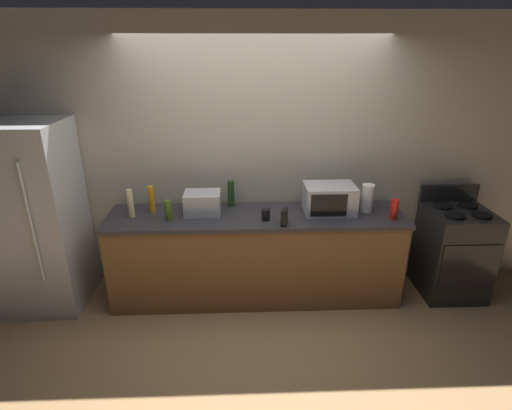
{
  "coord_description": "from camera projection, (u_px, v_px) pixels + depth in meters",
  "views": [
    {
      "loc": [
        -0.14,
        -3.12,
        2.42
      ],
      "look_at": [
        0.0,
        0.4,
        1.0
      ],
      "focal_mm": 28.24,
      "sensor_mm": 36.0,
      "label": 1
    }
  ],
  "objects": [
    {
      "name": "mug_black",
      "position": [
        266.0,
        215.0,
        3.7
      ],
      "size": [
        0.08,
        0.08,
        0.11
      ],
      "primitive_type": "cylinder",
      "color": "black",
      "rests_on": "counter_run"
    },
    {
      "name": "ground_plane",
      "position": [
        258.0,
        319.0,
        3.8
      ],
      "size": [
        8.0,
        8.0,
        0.0
      ],
      "primitive_type": "plane",
      "color": "#A87F51"
    },
    {
      "name": "bottle_wine",
      "position": [
        231.0,
        193.0,
        3.99
      ],
      "size": [
        0.07,
        0.07,
        0.27
      ],
      "primitive_type": "cylinder",
      "color": "#1E3F19",
      "rests_on": "counter_run"
    },
    {
      "name": "bottle_dish_soap",
      "position": [
        152.0,
        199.0,
        3.85
      ],
      "size": [
        0.06,
        0.06,
        0.26
      ],
      "primitive_type": "cylinder",
      "color": "orange",
      "rests_on": "counter_run"
    },
    {
      "name": "bottle_hand_soap",
      "position": [
        130.0,
        203.0,
        3.74
      ],
      "size": [
        0.06,
        0.06,
        0.27
      ],
      "primitive_type": "cylinder",
      "color": "beige",
      "rests_on": "counter_run"
    },
    {
      "name": "back_wall",
      "position": [
        254.0,
        158.0,
        4.05
      ],
      "size": [
        6.4,
        0.1,
        2.7
      ],
      "primitive_type": "cube",
      "color": "#B2A893",
      "rests_on": "ground_plane"
    },
    {
      "name": "refrigerator",
      "position": [
        37.0,
        218.0,
        3.76
      ],
      "size": [
        0.72,
        0.73,
        1.8
      ],
      "color": "#B7BABF",
      "rests_on": "ground_plane"
    },
    {
      "name": "paper_towel_roll",
      "position": [
        367.0,
        198.0,
        3.87
      ],
      "size": [
        0.12,
        0.12,
        0.27
      ],
      "primitive_type": "cylinder",
      "color": "white",
      "rests_on": "counter_run"
    },
    {
      "name": "microwave",
      "position": [
        329.0,
        199.0,
        3.85
      ],
      "size": [
        0.48,
        0.35,
        0.27
      ],
      "color": "#B7BABF",
      "rests_on": "counter_run"
    },
    {
      "name": "stove_range",
      "position": [
        453.0,
        251.0,
        4.07
      ],
      "size": [
        0.6,
        0.61,
        1.08
      ],
      "color": "black",
      "rests_on": "ground_plane"
    },
    {
      "name": "counter_run",
      "position": [
        256.0,
        256.0,
        4.0
      ],
      "size": [
        2.84,
        0.64,
        0.9
      ],
      "color": "brown",
      "rests_on": "ground_plane"
    },
    {
      "name": "bottle_olive_oil",
      "position": [
        168.0,
        210.0,
        3.7
      ],
      "size": [
        0.07,
        0.07,
        0.19
      ],
      "primitive_type": "cylinder",
      "color": "#4C6B19",
      "rests_on": "counter_run"
    },
    {
      "name": "bottle_hot_sauce",
      "position": [
        394.0,
        209.0,
        3.71
      ],
      "size": [
        0.07,
        0.07,
        0.19
      ],
      "primitive_type": "cylinder",
      "color": "red",
      "rests_on": "counter_run"
    },
    {
      "name": "cordless_phone",
      "position": [
        284.0,
        217.0,
        3.59
      ],
      "size": [
        0.08,
        0.12,
        0.15
      ],
      "primitive_type": "cube",
      "rotation": [
        0.0,
        0.0,
        -0.26
      ],
      "color": "black",
      "rests_on": "counter_run"
    },
    {
      "name": "toaster_oven",
      "position": [
        203.0,
        203.0,
        3.83
      ],
      "size": [
        0.34,
        0.26,
        0.21
      ],
      "primitive_type": "cube",
      "color": "#B7BABF",
      "rests_on": "counter_run"
    }
  ]
}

